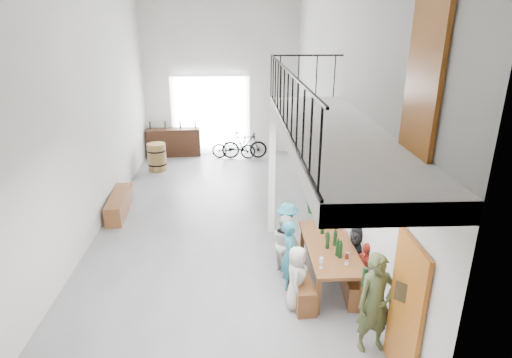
{
  "coord_description": "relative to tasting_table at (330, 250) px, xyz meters",
  "views": [
    {
      "loc": [
        0.52,
        -9.45,
        4.66
      ],
      "look_at": [
        0.94,
        -0.5,
        1.32
      ],
      "focal_mm": 30.0,
      "sensor_mm": 36.0,
      "label": 1
    }
  ],
  "objects": [
    {
      "name": "floor",
      "position": [
        -2.2,
        2.62,
        -0.71
      ],
      "size": [
        12.0,
        12.0,
        0.0
      ],
      "primitive_type": "plane",
      "color": "slate",
      "rests_on": "ground"
    },
    {
      "name": "guest_left_b",
      "position": [
        -0.75,
        -0.08,
        -0.04
      ],
      "size": [
        0.36,
        0.51,
        1.34
      ],
      "primitive_type": "imported",
      "rotation": [
        0.0,
        0.0,
        1.49
      ],
      "color": "teal",
      "rests_on": "ground"
    },
    {
      "name": "guest_right_b",
      "position": [
        0.51,
        0.02,
        -0.12
      ],
      "size": [
        0.73,
        1.14,
        1.17
      ],
      "primitive_type": "imported",
      "rotation": [
        0.0,
        0.0,
        -1.19
      ],
      "color": "black",
      "rests_on": "ground"
    },
    {
      "name": "host_standing",
      "position": [
        0.3,
        -1.72,
        0.09
      ],
      "size": [
        0.63,
        0.46,
        1.59
      ],
      "primitive_type": "imported",
      "rotation": [
        0.0,
        0.0,
        0.15
      ],
      "color": "#48542F",
      "rests_on": "ground"
    },
    {
      "name": "side_bench",
      "position": [
        -4.7,
        3.31,
        -0.46
      ],
      "size": [
        0.51,
        1.8,
        0.5
      ],
      "primitive_type": "cube",
      "rotation": [
        0.0,
        0.0,
        0.07
      ],
      "color": "brown",
      "rests_on": "ground"
    },
    {
      "name": "room_walls",
      "position": [
        -2.2,
        2.62,
        2.85
      ],
      "size": [
        12.0,
        12.0,
        12.0
      ],
      "color": "silver",
      "rests_on": "ground"
    },
    {
      "name": "bicycle_near",
      "position": [
        -1.79,
        7.84,
        -0.3
      ],
      "size": [
        1.61,
        0.74,
        0.82
      ],
      "primitive_type": "imported",
      "rotation": [
        0.0,
        0.0,
        1.44
      ],
      "color": "black",
      "rests_on": "ground"
    },
    {
      "name": "tasting_table",
      "position": [
        0.0,
        0.0,
        0.0
      ],
      "size": [
        0.87,
        2.11,
        0.79
      ],
      "rotation": [
        0.0,
        0.0,
        -0.0
      ],
      "color": "brown",
      "rests_on": "ground"
    },
    {
      "name": "gateway_portal",
      "position": [
        -2.6,
        8.56,
        0.69
      ],
      "size": [
        2.8,
        0.08,
        2.8
      ],
      "primitive_type": "cube",
      "color": "white",
      "rests_on": "ground"
    },
    {
      "name": "oak_barrel",
      "position": [
        -4.29,
        6.66,
        -0.25
      ],
      "size": [
        0.61,
        0.61,
        0.9
      ],
      "color": "brown",
      "rests_on": "ground"
    },
    {
      "name": "guest_left_a",
      "position": [
        -0.7,
        -0.68,
        -0.13
      ],
      "size": [
        0.49,
        0.63,
        1.14
      ],
      "primitive_type": "imported",
      "rotation": [
        0.0,
        0.0,
        1.32
      ],
      "color": "silver",
      "rests_on": "ground"
    },
    {
      "name": "guest_left_c",
      "position": [
        -0.77,
        0.48,
        -0.11
      ],
      "size": [
        0.63,
        0.7,
        1.19
      ],
      "primitive_type": "imported",
      "rotation": [
        0.0,
        0.0,
        1.96
      ],
      "color": "silver",
      "rests_on": "ground"
    },
    {
      "name": "bench_wall",
      "position": [
        0.37,
        0.08,
        -0.47
      ],
      "size": [
        0.42,
        2.04,
        0.47
      ],
      "primitive_type": "cube",
      "rotation": [
        0.0,
        0.0,
        -0.08
      ],
      "color": "brown",
      "rests_on": "ground"
    },
    {
      "name": "serving_counter",
      "position": [
        -3.95,
        8.27,
        -0.21
      ],
      "size": [
        1.93,
        0.69,
        1.0
      ],
      "primitive_type": "cube",
      "rotation": [
        0.0,
        0.0,
        0.09
      ],
      "color": "#391C10",
      "rests_on": "ground"
    },
    {
      "name": "tableware",
      "position": [
        0.01,
        -0.2,
        0.24
      ],
      "size": [
        0.54,
        1.28,
        0.35
      ],
      "color": "black",
      "rests_on": "tasting_table"
    },
    {
      "name": "counter_bottles",
      "position": [
        -3.95,
        8.29,
        0.43
      ],
      "size": [
        1.65,
        0.18,
        0.28
      ],
      "color": "black",
      "rests_on": "serving_counter"
    },
    {
      "name": "right_wall_decor",
      "position": [
        0.5,
        0.76,
        1.04
      ],
      "size": [
        0.07,
        8.28,
        5.07
      ],
      "color": "#A65919",
      "rests_on": "ground"
    },
    {
      "name": "guest_left_d",
      "position": [
        -0.67,
        0.99,
        -0.11
      ],
      "size": [
        0.55,
        0.83,
        1.2
      ],
      "primitive_type": "imported",
      "rotation": [
        0.0,
        0.0,
        1.43
      ],
      "color": "teal",
      "rests_on": "ground"
    },
    {
      "name": "potted_plant",
      "position": [
        0.25,
        3.12,
        -0.47
      ],
      "size": [
        0.52,
        0.48,
        0.47
      ],
      "primitive_type": "imported",
      "rotation": [
        0.0,
        0.0,
        0.31
      ],
      "color": "#184D16",
      "rests_on": "ground"
    },
    {
      "name": "bench_inner",
      "position": [
        -0.61,
        -0.03,
        -0.48
      ],
      "size": [
        0.43,
        2.02,
        0.46
      ],
      "primitive_type": "cube",
      "rotation": [
        0.0,
        0.0,
        0.05
      ],
      "color": "brown",
      "rests_on": "ground"
    },
    {
      "name": "balcony",
      "position": [
        -0.22,
        -0.5,
        2.26
      ],
      "size": [
        1.52,
        5.62,
        4.0
      ],
      "color": "white",
      "rests_on": "ground"
    },
    {
      "name": "bicycle_far",
      "position": [
        -1.4,
        7.83,
        -0.22
      ],
      "size": [
        1.61,
        0.46,
        0.97
      ],
      "primitive_type": "imported",
      "rotation": [
        0.0,
        0.0,
        1.57
      ],
      "color": "black",
      "rests_on": "ground"
    },
    {
      "name": "guest_right_c",
      "position": [
        0.49,
        0.73,
        -0.14
      ],
      "size": [
        0.41,
        0.59,
        1.14
      ],
      "primitive_type": "imported",
      "rotation": [
        0.0,
        0.0,
        -1.48
      ],
      "color": "silver",
      "rests_on": "ground"
    },
    {
      "name": "guest_right_a",
      "position": [
        0.53,
        -0.48,
        -0.16
      ],
      "size": [
        0.46,
        0.69,
        1.09
      ],
      "primitive_type": "imported",
      "rotation": [
        0.0,
        0.0,
        -1.24
      ],
      "color": "maroon",
      "rests_on": "ground"
    }
  ]
}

